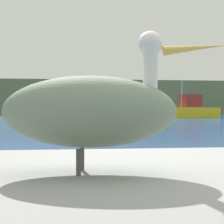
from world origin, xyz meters
name	(u,v)px	position (x,y,z in m)	size (l,w,h in m)	color
hillside_backdrop	(73,98)	(0.00, 69.52, 3.24)	(140.00, 11.08, 6.48)	#6B7A51
pelican	(91,110)	(-0.96, -0.83, 1.03)	(1.41, 0.69, 0.87)	gray
fishing_boat_yellow	(194,109)	(14.45, 40.99, 1.02)	(6.62, 3.76, 4.47)	yellow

